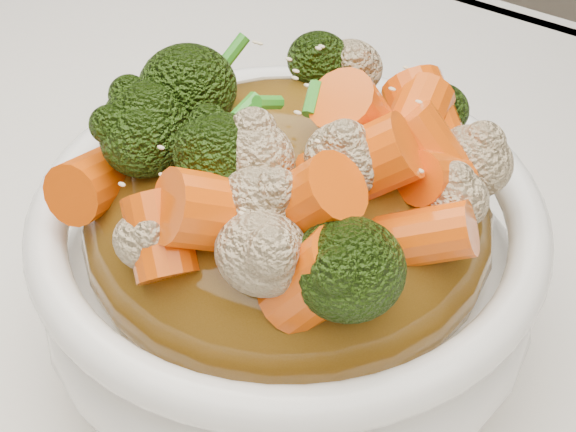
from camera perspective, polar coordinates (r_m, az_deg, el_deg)
The scene contains 8 objects.
tablecloth at distance 0.44m, azimuth -4.43°, elevation -11.16°, with size 1.20×0.80×0.04m, color white.
bowl at distance 0.40m, azimuth -0.00°, elevation -3.55°, with size 0.22×0.22×0.09m, color white, non-canonical shape.
sauce_base at distance 0.38m, azimuth -0.00°, elevation -0.35°, with size 0.18×0.18×0.10m, color brown.
carrots at distance 0.34m, azimuth -0.00°, elevation 7.64°, with size 0.18×0.18×0.05m, color #F25707, non-canonical shape.
broccoli at distance 0.34m, azimuth -0.00°, elevation 7.50°, with size 0.18×0.18×0.05m, color black, non-canonical shape.
cauliflower at distance 0.35m, azimuth -0.00°, elevation 7.22°, with size 0.18×0.18×0.04m, color #CEB68C, non-canonical shape.
scallions at distance 0.34m, azimuth 0.00°, elevation 7.79°, with size 0.13×0.13×0.02m, color #2C8D20, non-canonical shape.
sesame_seeds at distance 0.34m, azimuth -0.00°, elevation 7.79°, with size 0.16×0.16×0.01m, color beige, non-canonical shape.
Camera 1 is at (0.18, -0.20, 1.08)m, focal length 55.00 mm.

